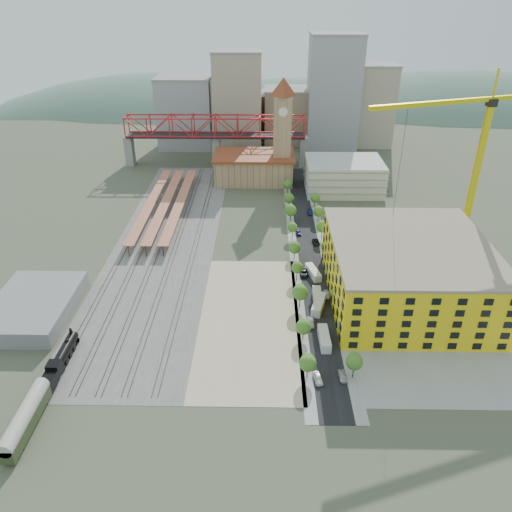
{
  "coord_description": "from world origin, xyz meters",
  "views": [
    {
      "loc": [
        -0.31,
        -146.82,
        83.52
      ],
      "look_at": [
        -2.5,
        -12.4,
        10.0
      ],
      "focal_mm": 35.0,
      "sensor_mm": 36.0,
      "label": 1
    }
  ],
  "objects_px": {
    "construction_building": "(407,271)",
    "site_trailer_a": "(324,339)",
    "clock_tower": "(283,122)",
    "car_0": "(318,378)",
    "tower_crane": "(472,147)",
    "site_trailer_b": "(319,305)",
    "locomotive": "(60,361)",
    "coach": "(26,419)",
    "site_trailer_d": "(313,272)",
    "site_trailer_c": "(317,297)"
  },
  "relations": [
    {
      "from": "coach",
      "to": "site_trailer_c",
      "type": "distance_m",
      "value": 83.09
    },
    {
      "from": "locomotive",
      "to": "site_trailer_c",
      "type": "distance_m",
      "value": 72.89
    },
    {
      "from": "tower_crane",
      "to": "site_trailer_d",
      "type": "height_order",
      "value": "tower_crane"
    },
    {
      "from": "site_trailer_b",
      "to": "tower_crane",
      "type": "bearing_deg",
      "value": 51.78
    },
    {
      "from": "site_trailer_b",
      "to": "site_trailer_c",
      "type": "bearing_deg",
      "value": 106.25
    },
    {
      "from": "site_trailer_a",
      "to": "car_0",
      "type": "distance_m",
      "value": 14.89
    },
    {
      "from": "construction_building",
      "to": "locomotive",
      "type": "bearing_deg",
      "value": -160.46
    },
    {
      "from": "tower_crane",
      "to": "site_trailer_c",
      "type": "bearing_deg",
      "value": -147.83
    },
    {
      "from": "site_trailer_a",
      "to": "car_0",
      "type": "xyz_separation_m",
      "value": [
        -3.0,
        -14.57,
        -0.55
      ]
    },
    {
      "from": "clock_tower",
      "to": "car_0",
      "type": "xyz_separation_m",
      "value": [
        5.0,
        -136.24,
        -27.91
      ]
    },
    {
      "from": "locomotive",
      "to": "coach",
      "type": "relative_size",
      "value": 1.2
    },
    {
      "from": "coach",
      "to": "tower_crane",
      "type": "bearing_deg",
      "value": 35.23
    },
    {
      "from": "locomotive",
      "to": "car_0",
      "type": "bearing_deg",
      "value": -3.27
    },
    {
      "from": "site_trailer_c",
      "to": "car_0",
      "type": "bearing_deg",
      "value": -93.67
    },
    {
      "from": "construction_building",
      "to": "locomotive",
      "type": "xyz_separation_m",
      "value": [
        -92.0,
        -32.65,
        -7.26
      ]
    },
    {
      "from": "clock_tower",
      "to": "construction_building",
      "type": "bearing_deg",
      "value": -71.22
    },
    {
      "from": "site_trailer_c",
      "to": "car_0",
      "type": "distance_m",
      "value": 34.64
    },
    {
      "from": "tower_crane",
      "to": "locomotive",
      "type": "bearing_deg",
      "value": -151.75
    },
    {
      "from": "tower_crane",
      "to": "site_trailer_a",
      "type": "distance_m",
      "value": 80.28
    },
    {
      "from": "locomotive",
      "to": "site_trailer_c",
      "type": "height_order",
      "value": "locomotive"
    },
    {
      "from": "site_trailer_d",
      "to": "coach",
      "type": "bearing_deg",
      "value": -151.28
    },
    {
      "from": "tower_crane",
      "to": "site_trailer_b",
      "type": "relative_size",
      "value": 6.08
    },
    {
      "from": "site_trailer_b",
      "to": "coach",
      "type": "bearing_deg",
      "value": -128.75
    },
    {
      "from": "construction_building",
      "to": "site_trailer_a",
      "type": "distance_m",
      "value": 34.79
    },
    {
      "from": "locomotive",
      "to": "car_0",
      "type": "distance_m",
      "value": 63.12
    },
    {
      "from": "construction_building",
      "to": "locomotive",
      "type": "height_order",
      "value": "construction_building"
    },
    {
      "from": "coach",
      "to": "tower_crane",
      "type": "relative_size",
      "value": 0.31
    },
    {
      "from": "tower_crane",
      "to": "site_trailer_b",
      "type": "xyz_separation_m",
      "value": [
        -49.73,
        -35.51,
        -36.68
      ]
    },
    {
      "from": "site_trailer_d",
      "to": "site_trailer_b",
      "type": "bearing_deg",
      "value": -105.83
    },
    {
      "from": "coach",
      "to": "site_trailer_b",
      "type": "relative_size",
      "value": 1.89
    },
    {
      "from": "site_trailer_c",
      "to": "site_trailer_d",
      "type": "xyz_separation_m",
      "value": [
        0.0,
        14.51,
        0.0
      ]
    },
    {
      "from": "locomotive",
      "to": "car_0",
      "type": "xyz_separation_m",
      "value": [
        63.0,
        -3.59,
        -1.36
      ]
    },
    {
      "from": "locomotive",
      "to": "site_trailer_a",
      "type": "xyz_separation_m",
      "value": [
        66.0,
        10.98,
        -0.81
      ]
    },
    {
      "from": "site_trailer_d",
      "to": "car_0",
      "type": "distance_m",
      "value": 49.12
    },
    {
      "from": "car_0",
      "to": "coach",
      "type": "bearing_deg",
      "value": -175.0
    },
    {
      "from": "site_trailer_a",
      "to": "site_trailer_b",
      "type": "distance_m",
      "value": 15.7
    },
    {
      "from": "coach",
      "to": "site_trailer_a",
      "type": "height_order",
      "value": "coach"
    },
    {
      "from": "coach",
      "to": "site_trailer_d",
      "type": "height_order",
      "value": "coach"
    },
    {
      "from": "site_trailer_b",
      "to": "site_trailer_d",
      "type": "xyz_separation_m",
      "value": [
        0.0,
        18.75,
        -0.13
      ]
    },
    {
      "from": "construction_building",
      "to": "site_trailer_a",
      "type": "height_order",
      "value": "construction_building"
    },
    {
      "from": "tower_crane",
      "to": "site_trailer_b",
      "type": "distance_m",
      "value": 71.27
    },
    {
      "from": "construction_building",
      "to": "tower_crane",
      "type": "relative_size",
      "value": 0.82
    },
    {
      "from": "coach",
      "to": "car_0",
      "type": "height_order",
      "value": "coach"
    },
    {
      "from": "site_trailer_a",
      "to": "site_trailer_b",
      "type": "height_order",
      "value": "site_trailer_b"
    },
    {
      "from": "construction_building",
      "to": "car_0",
      "type": "bearing_deg",
      "value": -128.67
    },
    {
      "from": "locomotive",
      "to": "tower_crane",
      "type": "bearing_deg",
      "value": 28.25
    },
    {
      "from": "locomotive",
      "to": "site_trailer_a",
      "type": "bearing_deg",
      "value": 9.45
    },
    {
      "from": "site_trailer_a",
      "to": "site_trailer_c",
      "type": "distance_m",
      "value": 19.94
    },
    {
      "from": "locomotive",
      "to": "tower_crane",
      "type": "relative_size",
      "value": 0.37
    },
    {
      "from": "clock_tower",
      "to": "locomotive",
      "type": "distance_m",
      "value": 147.18
    }
  ]
}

